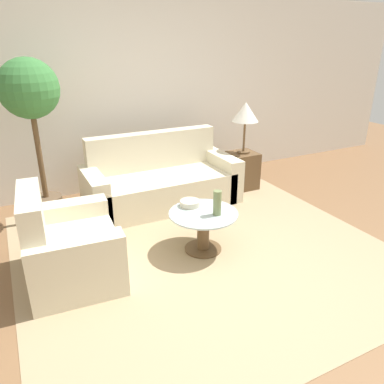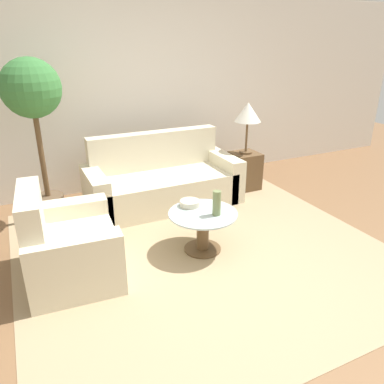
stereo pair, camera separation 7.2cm
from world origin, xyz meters
name	(u,v)px [view 2 (the right image)]	position (x,y,z in m)	size (l,w,h in m)	color
ground_plane	(234,294)	(0.00, 0.00, 0.00)	(14.00, 14.00, 0.00)	brown
wall_back	(127,95)	(0.00, 2.90, 1.30)	(10.00, 0.06, 2.60)	white
rug	(202,249)	(0.08, 0.76, 0.00)	(3.59, 3.44, 0.01)	tan
sofa_main	(162,182)	(0.15, 2.06, 0.28)	(1.94, 0.83, 0.90)	beige
armchair	(65,249)	(-1.23, 0.89, 0.28)	(0.83, 1.03, 0.86)	beige
coffee_table	(203,226)	(0.08, 0.76, 0.27)	(0.69, 0.69, 0.42)	brown
side_table	(245,171)	(1.41, 2.03, 0.26)	(0.38, 0.38, 0.53)	brown
table_lamp	(248,113)	(1.41, 2.03, 1.08)	(0.36, 0.36, 0.70)	brown
potted_plant	(34,106)	(-1.23, 2.18, 1.35)	(0.63, 0.63, 1.85)	brown
vase	(217,203)	(0.18, 0.66, 0.55)	(0.08, 0.08, 0.25)	#6B7A4C
bowl	(190,203)	(0.04, 0.96, 0.45)	(0.21, 0.21, 0.06)	beige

